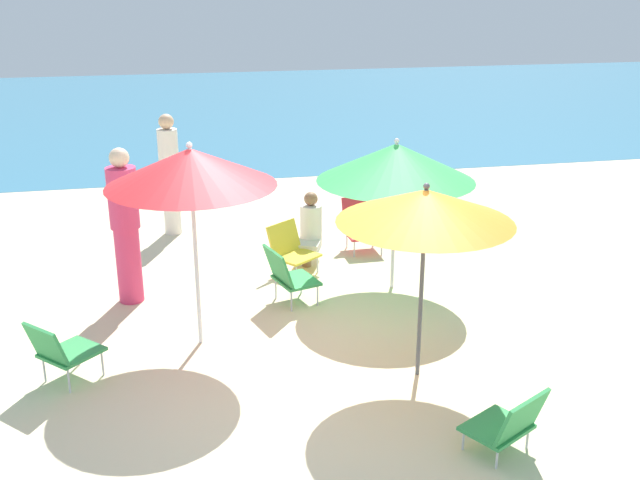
# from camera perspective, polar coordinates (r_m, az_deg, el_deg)

# --- Properties ---
(ground_plane) EXTENTS (40.00, 40.00, 0.00)m
(ground_plane) POSITION_cam_1_polar(r_m,az_deg,el_deg) (7.46, -0.87, -9.05)
(ground_plane) COLOR beige
(sea_water) EXTENTS (40.00, 16.00, 0.01)m
(sea_water) POSITION_cam_1_polar(r_m,az_deg,el_deg) (21.66, -8.48, 9.91)
(sea_water) COLOR teal
(sea_water) RESTS_ON ground_plane
(umbrella_red) EXTENTS (1.64, 1.64, 2.10)m
(umbrella_red) POSITION_cam_1_polar(r_m,az_deg,el_deg) (7.22, -9.83, 5.47)
(umbrella_red) COLOR silver
(umbrella_red) RESTS_ON ground_plane
(umbrella_green) EXTENTS (1.84, 1.84, 1.82)m
(umbrella_green) POSITION_cam_1_polar(r_m,az_deg,el_deg) (8.65, 5.81, 5.90)
(umbrella_green) COLOR silver
(umbrella_green) RESTS_ON ground_plane
(umbrella_orange) EXTENTS (1.58, 1.58, 1.88)m
(umbrella_orange) POSITION_cam_1_polar(r_m,az_deg,el_deg) (6.61, 8.04, 2.57)
(umbrella_orange) COLOR #4C4C51
(umbrella_orange) RESTS_ON ground_plane
(beach_chair_a) EXTENTS (0.68, 0.68, 0.58)m
(beach_chair_a) POSITION_cam_1_polar(r_m,az_deg,el_deg) (6.16, 14.16, -13.36)
(beach_chair_a) COLOR #33934C
(beach_chair_a) RESTS_ON ground_plane
(beach_chair_b) EXTENTS (0.71, 0.71, 0.65)m
(beach_chair_b) POSITION_cam_1_polar(r_m,az_deg,el_deg) (7.28, -19.11, -7.88)
(beach_chair_b) COLOR #33934C
(beach_chair_b) RESTS_ON ground_plane
(beach_chair_c) EXTENTS (0.49, 0.59, 0.68)m
(beach_chair_c) POSITION_cam_1_polar(r_m,az_deg,el_deg) (10.26, 3.21, 1.20)
(beach_chair_c) COLOR red
(beach_chair_c) RESTS_ON ground_plane
(beach_chair_d) EXTENTS (0.70, 0.71, 0.62)m
(beach_chair_d) POSITION_cam_1_polar(r_m,az_deg,el_deg) (9.44, -2.24, -0.60)
(beach_chair_d) COLOR gold
(beach_chair_d) RESTS_ON ground_plane
(beach_chair_e) EXTENTS (0.64, 0.64, 0.68)m
(beach_chair_e) POSITION_cam_1_polar(r_m,az_deg,el_deg) (8.50, -2.48, -2.60)
(beach_chair_e) COLOR #33934C
(beach_chair_e) RESTS_ON ground_plane
(person_a) EXTENTS (0.41, 0.53, 0.90)m
(person_a) POSITION_cam_1_polar(r_m,az_deg,el_deg) (9.84, -0.75, 0.97)
(person_a) COLOR silver
(person_a) RESTS_ON ground_plane
(person_b) EXTENTS (0.28, 0.28, 1.75)m
(person_b) POSITION_cam_1_polar(r_m,az_deg,el_deg) (10.90, -11.37, 4.99)
(person_b) COLOR silver
(person_b) RESTS_ON ground_plane
(person_c) EXTENTS (0.33, 0.33, 1.80)m
(person_c) POSITION_cam_1_polar(r_m,az_deg,el_deg) (8.67, -14.60, 1.05)
(person_c) COLOR #DB3866
(person_c) RESTS_ON ground_plane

